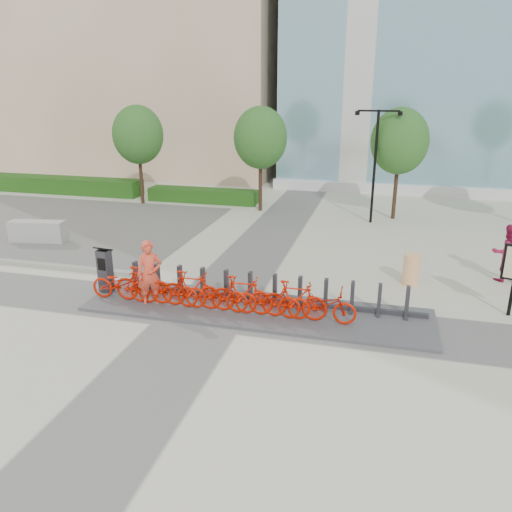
% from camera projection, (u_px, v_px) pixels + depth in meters
% --- Properties ---
extents(ground, '(120.00, 120.00, 0.00)m').
position_uv_depth(ground, '(208.00, 311.00, 13.88)').
color(ground, beige).
extents(gravel_patch, '(14.00, 14.00, 0.00)m').
position_uv_depth(gravel_patch, '(53.00, 224.00, 22.68)').
color(gravel_patch, '#4F4E46').
rests_on(gravel_patch, ground).
extents(hedge_a, '(10.00, 1.40, 0.90)m').
position_uv_depth(hedge_a, '(61.00, 185.00, 29.45)').
color(hedge_a, '#1F4D15').
rests_on(hedge_a, ground).
extents(hedge_b, '(6.00, 1.20, 0.70)m').
position_uv_depth(hedge_b, '(203.00, 195.00, 27.06)').
color(hedge_b, '#1F4D15').
rests_on(hedge_b, ground).
extents(tree_0, '(2.60, 2.60, 5.10)m').
position_uv_depth(tree_0, '(138.00, 135.00, 25.64)').
color(tree_0, '#3F2A20').
rests_on(tree_0, ground).
extents(tree_1, '(2.60, 2.60, 5.10)m').
position_uv_depth(tree_1, '(260.00, 138.00, 24.10)').
color(tree_1, '#3F2A20').
rests_on(tree_1, ground).
extents(tree_2, '(2.60, 2.60, 5.10)m').
position_uv_depth(tree_2, '(400.00, 141.00, 22.55)').
color(tree_2, '#3F2A20').
rests_on(tree_2, ground).
extents(streetlamp, '(2.00, 0.20, 5.00)m').
position_uv_depth(streetlamp, '(376.00, 154.00, 22.02)').
color(streetlamp, black).
rests_on(streetlamp, ground).
extents(dock_pad, '(9.60, 2.40, 0.08)m').
position_uv_depth(dock_pad, '(256.00, 310.00, 13.83)').
color(dock_pad, '#4A4B4D').
rests_on(dock_pad, ground).
extents(dock_rail_posts, '(8.02, 0.50, 0.85)m').
position_uv_depth(dock_rail_posts, '(262.00, 288.00, 14.11)').
color(dock_rail_posts, '#2C2C31').
rests_on(dock_rail_posts, dock_pad).
extents(bike_0, '(1.81, 0.63, 0.95)m').
position_uv_depth(bike_0, '(121.00, 284.00, 14.28)').
color(bike_0, '#BF1400').
rests_on(bike_0, dock_pad).
extents(bike_1, '(1.75, 0.49, 1.05)m').
position_uv_depth(bike_1, '(144.00, 285.00, 14.09)').
color(bike_1, '#BF1400').
rests_on(bike_1, dock_pad).
extents(bike_2, '(1.81, 0.63, 0.95)m').
position_uv_depth(bike_2, '(167.00, 289.00, 13.93)').
color(bike_2, '#BF1400').
rests_on(bike_2, dock_pad).
extents(bike_3, '(1.75, 0.49, 1.05)m').
position_uv_depth(bike_3, '(191.00, 290.00, 13.74)').
color(bike_3, '#BF1400').
rests_on(bike_3, dock_pad).
extents(bike_4, '(1.81, 0.63, 0.95)m').
position_uv_depth(bike_4, '(216.00, 294.00, 13.59)').
color(bike_4, '#BF1400').
rests_on(bike_4, dock_pad).
extents(bike_5, '(1.75, 0.49, 1.05)m').
position_uv_depth(bike_5, '(242.00, 295.00, 13.40)').
color(bike_5, '#BF1400').
rests_on(bike_5, dock_pad).
extents(bike_6, '(1.81, 0.63, 0.95)m').
position_uv_depth(bike_6, '(268.00, 299.00, 13.25)').
color(bike_6, '#BF1400').
rests_on(bike_6, dock_pad).
extents(bike_7, '(1.75, 0.49, 1.05)m').
position_uv_depth(bike_7, '(294.00, 300.00, 13.06)').
color(bike_7, '#BF1400').
rests_on(bike_7, dock_pad).
extents(bike_8, '(1.81, 0.63, 0.95)m').
position_uv_depth(bike_8, '(322.00, 305.00, 12.91)').
color(bike_8, '#BF1400').
rests_on(bike_8, dock_pad).
extents(kiosk, '(0.48, 0.42, 1.41)m').
position_uv_depth(kiosk, '(105.00, 270.00, 14.81)').
color(kiosk, '#2C2C31').
rests_on(kiosk, dock_pad).
extents(worker_red, '(0.83, 0.71, 1.93)m').
position_uv_depth(worker_red, '(150.00, 274.00, 13.86)').
color(worker_red, '#DF452B').
rests_on(worker_red, ground).
extents(pedestrian, '(1.03, 0.87, 1.86)m').
position_uv_depth(pedestrian, '(506.00, 253.00, 15.78)').
color(pedestrian, maroon).
rests_on(pedestrian, ground).
extents(construction_barrel, '(0.53, 0.53, 0.98)m').
position_uv_depth(construction_barrel, '(411.00, 269.00, 15.63)').
color(construction_barrel, '#FF7900').
rests_on(construction_barrel, ground).
extents(jersey_barrier, '(2.26, 0.96, 0.84)m').
position_uv_depth(jersey_barrier, '(38.00, 231.00, 20.00)').
color(jersey_barrier, '#AAA9A2').
rests_on(jersey_barrier, ground).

